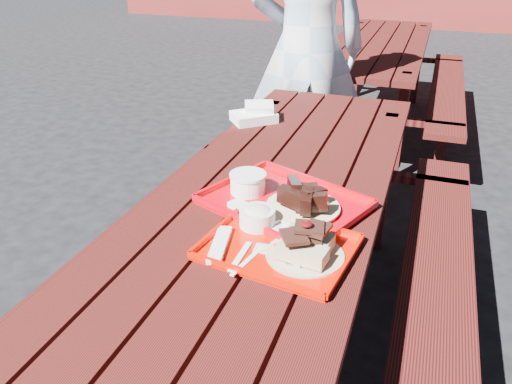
# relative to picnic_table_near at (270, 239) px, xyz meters

# --- Properties ---
(ground) EXTENTS (60.00, 60.00, 0.00)m
(ground) POSITION_rel_picnic_table_near_xyz_m (0.00, 0.00, -0.56)
(ground) COLOR black
(ground) RESTS_ON ground
(picnic_table_near) EXTENTS (1.41, 2.40, 0.75)m
(picnic_table_near) POSITION_rel_picnic_table_near_xyz_m (0.00, 0.00, 0.00)
(picnic_table_near) COLOR #48150D
(picnic_table_near) RESTS_ON ground
(picnic_table_far) EXTENTS (1.41, 2.40, 0.75)m
(picnic_table_far) POSITION_rel_picnic_table_near_xyz_m (0.00, 2.80, 0.00)
(picnic_table_far) COLOR #48150D
(picnic_table_far) RESTS_ON ground
(near_tray) EXTENTS (0.43, 0.36, 0.12)m
(near_tray) POSITION_rel_picnic_table_near_xyz_m (0.13, -0.31, 0.22)
(near_tray) COLOR red
(near_tray) RESTS_ON picnic_table_near
(far_tray) EXTENTS (0.57, 0.51, 0.08)m
(far_tray) POSITION_rel_picnic_table_near_xyz_m (0.06, -0.09, 0.21)
(far_tray) COLOR #CA000D
(far_tray) RESTS_ON picnic_table_near
(white_cloth) EXTENTS (0.24, 0.23, 0.08)m
(white_cloth) POSITION_rel_picnic_table_near_xyz_m (-0.29, 0.65, 0.22)
(white_cloth) COLOR white
(white_cloth) RESTS_ON picnic_table_near
(person) EXTENTS (0.79, 0.65, 1.87)m
(person) POSITION_rel_picnic_table_near_xyz_m (-0.25, 1.43, 0.37)
(person) COLOR #A6C6DE
(person) RESTS_ON ground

